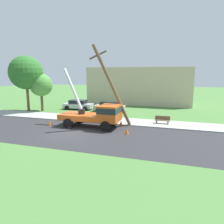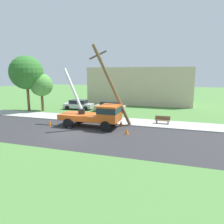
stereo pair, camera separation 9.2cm
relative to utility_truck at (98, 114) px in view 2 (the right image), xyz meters
The scene contains 14 objects.
ground_plane 9.66m from the utility_truck, 100.66° to the left, with size 120.00×120.00×0.00m, color #477538.
road_asphalt 3.45m from the utility_truck, 124.18° to the right, with size 80.00×8.39×0.01m, color #2B2B2D.
sidewalk_strip 3.99m from the utility_truck, 118.17° to the left, with size 80.00×3.42×0.10m, color #9E9E99.
utility_truck is the anchor object (origin of this frame).
leaning_utility_pole 3.17m from the utility_truck, 27.52° to the left, with size 3.76×2.70×8.26m.
traffic_cone_ahead 3.87m from the utility_truck, 23.06° to the right, with size 0.36×0.36×0.56m, color orange.
traffic_cone_behind 5.28m from the utility_truck, behind, with size 0.36×0.36×0.56m, color orange.
traffic_cone_curbside 2.76m from the utility_truck, 35.07° to the left, with size 0.36×0.36×0.56m, color orange.
parked_sedan_silver 11.55m from the utility_truck, 126.48° to the left, with size 4.53×2.25×1.42m.
parked_sedan_tan 9.15m from the utility_truck, 100.83° to the left, with size 4.48×2.16×1.42m.
park_bench 7.07m from the utility_truck, 28.72° to the left, with size 1.60×0.45×0.90m.
roadside_tree_near 14.59m from the utility_truck, 156.78° to the left, with size 4.69×4.69×7.84m.
roadside_tree_far 13.08m from the utility_truck, 150.28° to the left, with size 3.23×3.23×5.39m.
lowrise_building_backdrop 18.56m from the utility_truck, 87.52° to the left, with size 18.00×6.00×6.40m, color #C6B293.
Camera 2 is at (9.64, -16.91, 5.49)m, focal length 34.06 mm.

